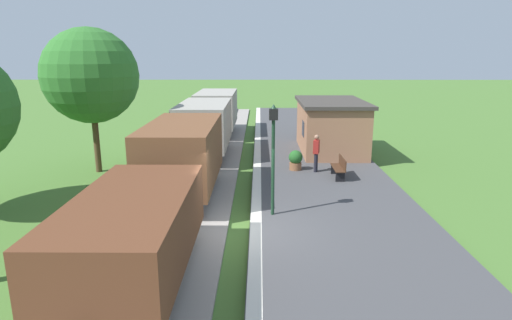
{
  "coord_description": "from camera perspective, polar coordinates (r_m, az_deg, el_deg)",
  "views": [
    {
      "loc": [
        0.5,
        -12.2,
        5.51
      ],
      "look_at": [
        0.38,
        3.07,
        1.68
      ],
      "focal_mm": 30.01,
      "sensor_mm": 36.0,
      "label": 1
    }
  ],
  "objects": [
    {
      "name": "platform_edge_stripe",
      "position": [
        13.28,
        -0.02,
        -9.24
      ],
      "size": [
        0.36,
        60.0,
        0.01
      ],
      "primitive_type": "cube",
      "color": "silver",
      "rests_on": "platform_slab"
    },
    {
      "name": "potted_planter",
      "position": [
        19.82,
        5.3,
        0.03
      ],
      "size": [
        0.64,
        0.64,
        0.92
      ],
      "color": "brown",
      "rests_on": "platform_slab"
    },
    {
      "name": "track_ballast",
      "position": [
        13.67,
        -12.01,
        -9.75
      ],
      "size": [
        3.8,
        60.0,
        0.12
      ],
      "primitive_type": "cube",
      "color": "gray",
      "rests_on": "ground"
    },
    {
      "name": "station_hut",
      "position": [
        23.79,
        9.91,
        4.53
      ],
      "size": [
        3.5,
        5.8,
        2.78
      ],
      "color": "#9E6B4C",
      "rests_on": "platform_slab"
    },
    {
      "name": "platform_slab",
      "position": [
        13.61,
        12.03,
        -9.57
      ],
      "size": [
        6.0,
        60.0,
        0.25
      ],
      "primitive_type": "cube",
      "color": "#424244",
      "rests_on": "ground"
    },
    {
      "name": "bench_near_hut",
      "position": [
        18.81,
        11.08,
        -0.94
      ],
      "size": [
        0.42,
        1.5,
        0.91
      ],
      "color": "#422819",
      "rests_on": "platform_slab"
    },
    {
      "name": "freight_train",
      "position": [
        20.17,
        -7.83,
        2.82
      ],
      "size": [
        2.5,
        26.0,
        2.72
      ],
      "color": "brown",
      "rests_on": "rail_near"
    },
    {
      "name": "rail_near",
      "position": [
        13.49,
        -9.01,
        -9.35
      ],
      "size": [
        0.07,
        60.0,
        0.14
      ],
      "primitive_type": "cube",
      "color": "slate",
      "rests_on": "track_ballast"
    },
    {
      "name": "rail_far",
      "position": [
        13.79,
        -15.0,
        -9.13
      ],
      "size": [
        0.07,
        60.0,
        0.14
      ],
      "primitive_type": "cube",
      "color": "slate",
      "rests_on": "track_ballast"
    },
    {
      "name": "person_waiting",
      "position": [
        19.5,
        8.03,
        1.11
      ],
      "size": [
        0.34,
        0.43,
        1.71
      ],
      "rotation": [
        0.0,
        0.0,
        2.85
      ],
      "color": "black",
      "rests_on": "platform_slab"
    },
    {
      "name": "bench_down_platform",
      "position": [
        28.51,
        7.46,
        4.28
      ],
      "size": [
        0.42,
        1.5,
        0.91
      ],
      "color": "#422819",
      "rests_on": "platform_slab"
    },
    {
      "name": "lamp_post_near",
      "position": [
        13.76,
        2.31,
        2.71
      ],
      "size": [
        0.28,
        0.28,
        3.7
      ],
      "color": "#193823",
      "rests_on": "platform_slab"
    },
    {
      "name": "tree_trackside_far",
      "position": [
        21.14,
        -21.19,
        10.4
      ],
      "size": [
        4.31,
        4.31,
        6.66
      ],
      "color": "#4C3823",
      "rests_on": "ground"
    },
    {
      "name": "ground_plane",
      "position": [
        13.4,
        -1.75,
        -10.22
      ],
      "size": [
        160.0,
        160.0,
        0.0
      ],
      "primitive_type": "plane",
      "color": "#47702D"
    }
  ]
}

